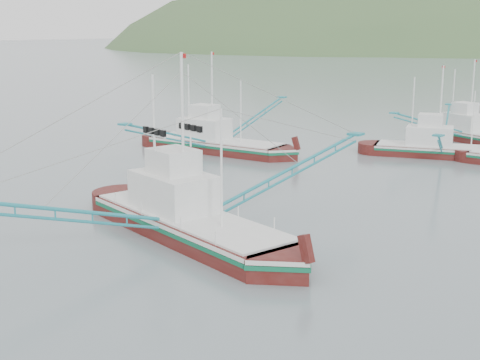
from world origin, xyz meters
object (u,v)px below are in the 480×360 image
Objects in this scene: bg_boat_far at (442,138)px; bg_boat_extra at (473,124)px; bg_boat_left at (215,137)px; main_boat at (187,201)px.

bg_boat_far is 1.00× the size of bg_boat_extra.
bg_boat_left is (-20.64, -11.62, -0.37)m from bg_boat_far.
bg_boat_extra is at bearing 75.46° from bg_boat_far.
main_boat is 47.55m from bg_boat_extra.
bg_boat_far is 23.69m from bg_boat_left.
bg_boat_far is at bearing 25.76° from bg_boat_left.
bg_boat_far is 0.86× the size of bg_boat_left.
bg_boat_far is at bearing 99.43° from main_boat.
bg_boat_left is at bearing -168.22° from bg_boat_far.
bg_boat_left is at bearing 140.16° from main_boat.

